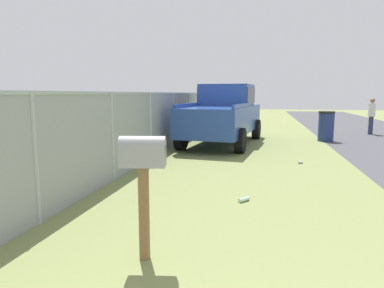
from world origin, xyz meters
TOP-DOWN VIEW (x-y plane):
  - mailbox at (3.23, 1.48)m, footprint 0.28×0.50m
  - pickup_truck at (12.16, 1.62)m, footprint 5.39×2.61m
  - trash_bin at (13.45, -2.04)m, footprint 0.58×0.58m
  - pedestrian at (16.12, -4.33)m, footprint 0.42×0.40m
  - fence_section at (7.53, 3.23)m, footprint 17.03×0.07m
  - litter_can_far_scatter at (8.88, -0.69)m, footprint 0.12×0.14m
  - litter_bottle_midfield_a at (5.45, 0.55)m, footprint 0.22×0.19m

SIDE VIEW (x-z plane):
  - litter_can_far_scatter at x=8.88m, z-range 0.00..0.07m
  - litter_bottle_midfield_a at x=5.45m, z-range 0.00..0.07m
  - trash_bin at x=13.45m, z-range 0.00..1.12m
  - pedestrian at x=16.12m, z-range 0.12..1.69m
  - fence_section at x=7.53m, z-range 0.07..1.87m
  - mailbox at x=3.23m, z-range 0.39..1.73m
  - pickup_truck at x=12.16m, z-range 0.06..2.15m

